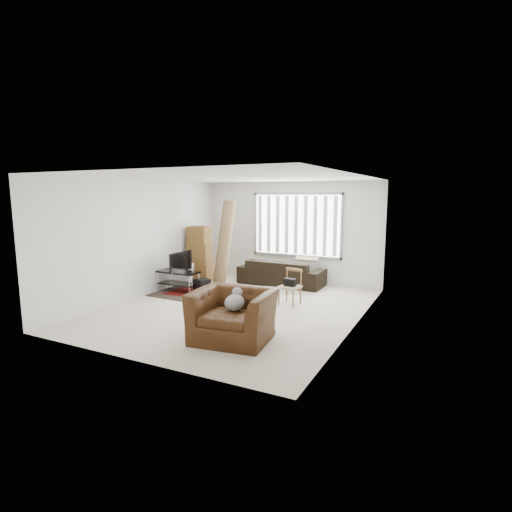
{
  "coord_description": "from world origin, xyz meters",
  "views": [
    {
      "loc": [
        4.03,
        -7.07,
        2.37
      ],
      "look_at": [
        0.22,
        0.51,
        1.05
      ],
      "focal_mm": 28.0,
      "sensor_mm": 36.0,
      "label": 1
    }
  ],
  "objects_px": {
    "moving_boxes": "(200,256)",
    "sofa": "(281,268)",
    "armchair": "(233,312)",
    "tv_stand": "(178,277)",
    "side_chair": "(290,285)"
  },
  "relations": [
    {
      "from": "side_chair",
      "to": "armchair",
      "type": "xyz_separation_m",
      "value": [
        -0.03,
        -2.43,
        0.05
      ]
    },
    {
      "from": "sofa",
      "to": "armchair",
      "type": "height_order",
      "value": "armchair"
    },
    {
      "from": "moving_boxes",
      "to": "sofa",
      "type": "bearing_deg",
      "value": 17.38
    },
    {
      "from": "moving_boxes",
      "to": "armchair",
      "type": "xyz_separation_m",
      "value": [
        3.02,
        -3.42,
        -0.23
      ]
    },
    {
      "from": "tv_stand",
      "to": "side_chair",
      "type": "height_order",
      "value": "side_chair"
    },
    {
      "from": "tv_stand",
      "to": "side_chair",
      "type": "relative_size",
      "value": 1.35
    },
    {
      "from": "armchair",
      "to": "sofa",
      "type": "bearing_deg",
      "value": 94.92
    },
    {
      "from": "side_chair",
      "to": "sofa",
      "type": "bearing_deg",
      "value": 125.56
    },
    {
      "from": "sofa",
      "to": "side_chair",
      "type": "distance_m",
      "value": 1.89
    },
    {
      "from": "sofa",
      "to": "armchair",
      "type": "xyz_separation_m",
      "value": [
        0.89,
        -4.08,
        0.04
      ]
    },
    {
      "from": "moving_boxes",
      "to": "sofa",
      "type": "relative_size",
      "value": 0.67
    },
    {
      "from": "moving_boxes",
      "to": "tv_stand",
      "type": "bearing_deg",
      "value": -80.85
    },
    {
      "from": "tv_stand",
      "to": "sofa",
      "type": "relative_size",
      "value": 0.46
    },
    {
      "from": "tv_stand",
      "to": "armchair",
      "type": "relative_size",
      "value": 0.74
    },
    {
      "from": "tv_stand",
      "to": "armchair",
      "type": "distance_m",
      "value": 3.6
    }
  ]
}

